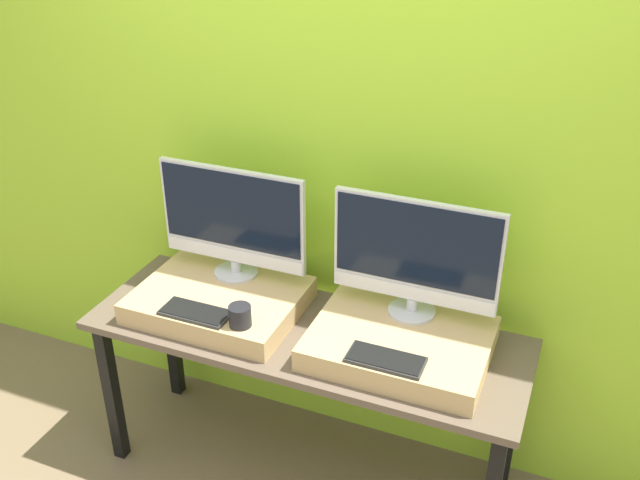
% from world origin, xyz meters
% --- Properties ---
extents(wall_back, '(8.00, 0.04, 2.60)m').
position_xyz_m(wall_back, '(0.00, 0.64, 1.30)').
color(wall_back, '#9ED12D').
rests_on(wall_back, ground_plane).
extents(workbench, '(1.67, 0.57, 0.71)m').
position_xyz_m(workbench, '(0.00, 0.28, 0.63)').
color(workbench, brown).
rests_on(workbench, ground_plane).
extents(wooden_riser_left, '(0.63, 0.48, 0.09)m').
position_xyz_m(wooden_riser_left, '(-0.37, 0.29, 0.76)').
color(wooden_riser_left, tan).
rests_on(wooden_riser_left, workbench).
extents(monitor_left, '(0.61, 0.18, 0.46)m').
position_xyz_m(monitor_left, '(-0.37, 0.43, 1.04)').
color(monitor_left, silver).
rests_on(monitor_left, wooden_riser_left).
extents(keyboard_left, '(0.26, 0.12, 0.01)m').
position_xyz_m(keyboard_left, '(-0.37, 0.12, 0.81)').
color(keyboard_left, '#2D2D2D').
rests_on(keyboard_left, wooden_riser_left).
extents(mug, '(0.08, 0.08, 0.08)m').
position_xyz_m(mug, '(-0.18, 0.12, 0.84)').
color(mug, black).
rests_on(mug, wooden_riser_left).
extents(wooden_riser_right, '(0.63, 0.48, 0.09)m').
position_xyz_m(wooden_riser_right, '(0.37, 0.29, 0.76)').
color(wooden_riser_right, tan).
rests_on(wooden_riser_right, workbench).
extents(monitor_right, '(0.61, 0.18, 0.46)m').
position_xyz_m(monitor_right, '(0.37, 0.43, 1.04)').
color(monitor_right, silver).
rests_on(monitor_right, wooden_riser_right).
extents(keyboard_right, '(0.26, 0.12, 0.01)m').
position_xyz_m(keyboard_right, '(0.37, 0.12, 0.81)').
color(keyboard_right, '#2D2D2D').
rests_on(keyboard_right, wooden_riser_right).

